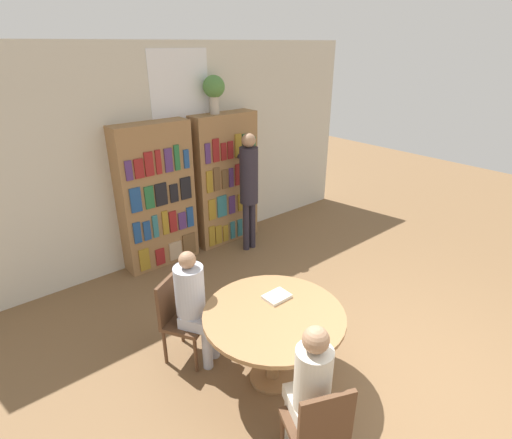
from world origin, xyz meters
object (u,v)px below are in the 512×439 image
object	(u,v)px
chair_near_camera	(318,427)
seated_reader_left	(194,301)
seated_reader_right	(310,385)
librarian_standing	(249,181)
flower_vase	(214,89)
reading_table	(274,324)
bookshelf_left	(157,197)
chair_left_side	(179,314)
bookshelf_right	(225,180)

from	to	relation	value
chair_near_camera	seated_reader_left	xyz separation A→B (m)	(-0.01, 1.59, 0.20)
seated_reader_right	chair_near_camera	bearing A→B (deg)	-90.00
seated_reader_right	librarian_standing	bearing A→B (deg)	81.69
flower_vase	reading_table	size ratio (longest dim) A/B	0.41
librarian_standing	reading_table	bearing A→B (deg)	-124.42
bookshelf_left	librarian_standing	world-z (taller)	bookshelf_left
seated_reader_right	chair_left_side	bearing A→B (deg)	119.94
reading_table	chair_near_camera	xyz separation A→B (m)	(-0.39, -0.90, -0.15)
bookshelf_right	chair_left_side	distance (m)	2.75
flower_vase	librarian_standing	xyz separation A→B (m)	(0.20, -0.51, -1.27)
bookshelf_right	seated_reader_right	world-z (taller)	bookshelf_right
chair_near_camera	reading_table	bearing A→B (deg)	90.00
reading_table	librarian_standing	world-z (taller)	librarian_standing
chair_left_side	librarian_standing	distance (m)	2.51
reading_table	flower_vase	bearing A→B (deg)	64.24
reading_table	seated_reader_right	bearing A→B (deg)	-113.64
bookshelf_right	librarian_standing	xyz separation A→B (m)	(0.07, -0.50, 0.09)
bookshelf_left	seated_reader_left	bearing A→B (deg)	-108.71
reading_table	chair_near_camera	distance (m)	0.99
bookshelf_left	bookshelf_right	distance (m)	1.17
flower_vase	chair_near_camera	distance (m)	4.41
bookshelf_left	reading_table	distance (m)	2.75
bookshelf_left	seated_reader_right	world-z (taller)	bookshelf_left
flower_vase	chair_near_camera	bearing A→B (deg)	-115.25
flower_vase	seated_reader_left	bearing A→B (deg)	-130.24
chair_near_camera	seated_reader_left	bearing A→B (deg)	114.09
reading_table	librarian_standing	xyz separation A→B (m)	(1.52, 2.21, 0.46)
flower_vase	chair_near_camera	size ratio (longest dim) A/B	0.59
chair_left_side	flower_vase	bearing A→B (deg)	-164.29
bookshelf_left	chair_left_side	bearing A→B (deg)	-112.51
chair_near_camera	seated_reader_left	distance (m)	1.60
reading_table	chair_left_side	bearing A→B (deg)	120.36
seated_reader_left	bookshelf_left	bearing A→B (deg)	-139.07
bookshelf_right	reading_table	size ratio (longest dim) A/B	1.59
librarian_standing	chair_near_camera	bearing A→B (deg)	-121.55
bookshelf_left	chair_near_camera	size ratio (longest dim) A/B	2.28
bookshelf_right	flower_vase	size ratio (longest dim) A/B	3.84
bookshelf_right	flower_vase	distance (m)	1.37
bookshelf_left	flower_vase	bearing A→B (deg)	0.27
seated_reader_left	seated_reader_right	xyz separation A→B (m)	(0.08, -1.42, 0.01)
seated_reader_right	librarian_standing	size ratio (longest dim) A/B	0.69
chair_near_camera	librarian_standing	bearing A→B (deg)	82.10
bookshelf_right	librarian_standing	bearing A→B (deg)	-82.49
reading_table	seated_reader_left	bearing A→B (deg)	120.36
bookshelf_left	flower_vase	size ratio (longest dim) A/B	3.84
bookshelf_right	flower_vase	bearing A→B (deg)	177.99
bookshelf_right	bookshelf_left	bearing A→B (deg)	180.00
bookshelf_left	reading_table	world-z (taller)	bookshelf_left
flower_vase	librarian_standing	distance (m)	1.38
bookshelf_left	chair_left_side	xyz separation A→B (m)	(-0.77, -1.87, -0.51)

